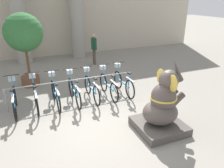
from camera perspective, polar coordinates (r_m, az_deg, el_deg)
ground_plane at (r=6.16m, az=-4.20°, el=-11.40°), size 60.00×60.00×0.00m
building_facade at (r=13.60m, az=-16.96°, el=19.51°), size 20.00×0.20×6.00m
column_left at (r=12.53m, az=-23.30°, el=16.85°), size 0.97×0.97×5.16m
column_right at (r=12.89m, az=-9.27°, el=18.36°), size 0.97×0.97×5.16m
bike_rack at (r=7.52m, az=-10.22°, el=0.06°), size 4.32×0.05×0.77m
bicycle_0 at (r=7.38m, az=-24.13°, el=-3.76°), size 0.48×1.74×1.08m
bicycle_1 at (r=7.39m, az=-19.37°, el=-2.98°), size 0.48×1.74×1.08m
bicycle_2 at (r=7.39m, az=-14.57°, el=-2.43°), size 0.48×1.74×1.08m
bicycle_3 at (r=7.47m, az=-9.87°, el=-1.73°), size 0.48×1.74×1.08m
bicycle_4 at (r=7.63m, az=-5.39°, el=-0.96°), size 0.48×1.74×1.08m
bicycle_5 at (r=7.81m, az=-1.02°, el=-0.31°), size 0.48×1.74×1.08m
bicycle_6 at (r=8.08m, az=2.94°, el=0.45°), size 0.48×1.74×1.08m
elephant_statue at (r=5.93m, az=12.93°, el=-6.02°), size 1.24×1.24×1.96m
person_pedestrian at (r=11.53m, az=-4.74°, el=9.80°), size 0.21×0.47×1.61m
potted_tree at (r=8.99m, az=-22.03°, el=11.60°), size 1.44×1.44×2.84m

